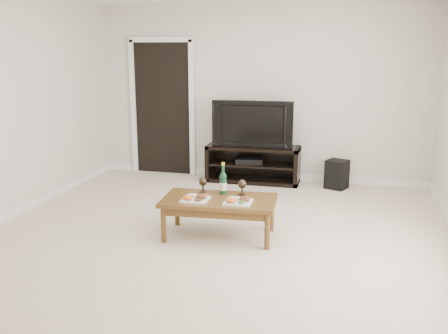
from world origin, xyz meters
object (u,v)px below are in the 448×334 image
at_px(coffee_table, 219,218).
at_px(television, 253,123).
at_px(subwoofer, 337,174).
at_px(media_console, 253,164).

bearing_deg(coffee_table, television, 91.94).
relative_size(subwoofer, coffee_table, 0.35).
bearing_deg(media_console, coffee_table, -88.06).
bearing_deg(coffee_table, subwoofer, 62.75).
bearing_deg(coffee_table, media_console, 91.94).
distance_m(television, subwoofer, 1.41).
bearing_deg(television, media_console, 0.00).
height_order(media_console, television, television).
relative_size(media_console, subwoofer, 3.35).
xyz_separation_m(media_console, coffee_table, (0.08, -2.30, -0.07)).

